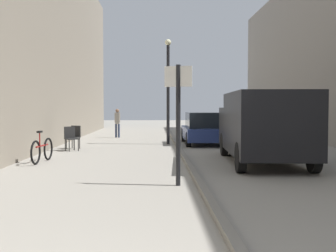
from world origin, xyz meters
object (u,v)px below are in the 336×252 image
object	(u,v)px
street_sign_post	(178,114)
lamp_post	(168,84)
delivery_van	(263,125)
cafe_chair_by_doorway	(71,137)
cafe_chair_near_window	(74,135)
bicycle_leaning	(42,150)
pedestrian_main_foreground	(117,121)
parked_car	(204,128)

from	to	relation	value
street_sign_post	lamp_post	size ratio (longest dim) A/B	0.55
delivery_van	street_sign_post	size ratio (longest dim) A/B	2.14
delivery_van	cafe_chair_by_doorway	world-z (taller)	delivery_van
cafe_chair_near_window	delivery_van	bearing A→B (deg)	170.97
delivery_van	lamp_post	bearing A→B (deg)	115.45
street_sign_post	bicycle_leaning	distance (m)	5.69
delivery_van	lamp_post	distance (m)	7.19
pedestrian_main_foreground	cafe_chair_near_window	world-z (taller)	pedestrian_main_foreground
cafe_chair_by_doorway	delivery_van	bearing A→B (deg)	114.57
delivery_van	cafe_chair_near_window	bearing A→B (deg)	148.18
street_sign_post	bicycle_leaning	size ratio (longest dim) A/B	1.47
delivery_van	bicycle_leaning	world-z (taller)	delivery_van
bicycle_leaning	cafe_chair_by_doorway	distance (m)	3.41
pedestrian_main_foreground	cafe_chair_near_window	size ratio (longest dim) A/B	1.70
pedestrian_main_foreground	street_sign_post	distance (m)	14.62
delivery_van	cafe_chair_near_window	world-z (taller)	delivery_van
lamp_post	delivery_van	bearing A→B (deg)	-67.70
parked_car	cafe_chair_by_doorway	world-z (taller)	parked_car
street_sign_post	cafe_chair_by_doorway	distance (m)	8.29
pedestrian_main_foreground	lamp_post	world-z (taller)	lamp_post
parked_car	lamp_post	size ratio (longest dim) A/B	0.88
delivery_van	bicycle_leaning	distance (m)	6.77
street_sign_post	cafe_chair_near_window	size ratio (longest dim) A/B	2.77
street_sign_post	cafe_chair_by_doorway	world-z (taller)	street_sign_post
pedestrian_main_foreground	lamp_post	bearing A→B (deg)	-50.27
parked_car	cafe_chair_by_doorway	size ratio (longest dim) A/B	4.47
cafe_chair_by_doorway	bicycle_leaning	bearing A→B (deg)	51.52
delivery_van	lamp_post	xyz separation A→B (m)	(-2.66, 6.49, 1.56)
delivery_van	bicycle_leaning	size ratio (longest dim) A/B	3.15
cafe_chair_by_doorway	cafe_chair_near_window	bearing A→B (deg)	-124.09
delivery_van	cafe_chair_near_window	size ratio (longest dim) A/B	5.92
street_sign_post	lamp_post	distance (m)	10.08
parked_car	bicycle_leaning	bearing A→B (deg)	-132.46
delivery_van	street_sign_post	xyz separation A→B (m)	(-2.74, -3.52, 0.39)
bicycle_leaning	street_sign_post	bearing A→B (deg)	-39.03
cafe_chair_by_doorway	street_sign_post	bearing A→B (deg)	82.03
cafe_chair_near_window	parked_car	bearing A→B (deg)	-133.54
cafe_chair_near_window	cafe_chair_by_doorway	xyz separation A→B (m)	(0.02, -0.79, 0.00)
lamp_post	bicycle_leaning	distance (m)	7.69
parked_car	cafe_chair_by_doorway	xyz separation A→B (m)	(-5.50, -2.86, -0.17)
street_sign_post	cafe_chair_by_doorway	bearing A→B (deg)	-46.88
parked_car	cafe_chair_near_window	xyz separation A→B (m)	(-5.52, -2.07, -0.17)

